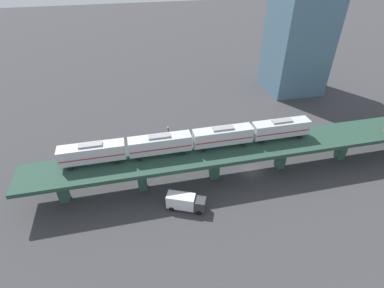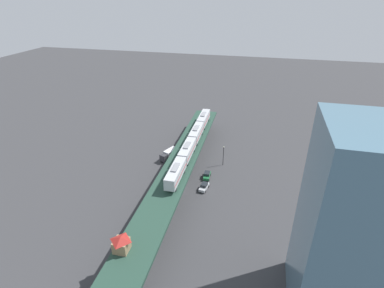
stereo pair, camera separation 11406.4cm
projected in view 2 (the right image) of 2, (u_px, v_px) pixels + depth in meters
name	position (u px, v px, depth m)	size (l,w,h in m)	color
ground_plane	(177.00, 189.00, 87.46)	(400.00, 400.00, 0.00)	#38383A
elevated_viaduct	(177.00, 171.00, 84.89)	(9.76, 92.11, 6.84)	#244135
subway_train	(192.00, 141.00, 94.07)	(3.57, 49.84, 4.45)	silver
signal_hut	(121.00, 243.00, 57.21)	(3.27, 3.27, 3.40)	#8C7251
street_car_green	(207.00, 175.00, 92.11)	(2.10, 4.47, 1.89)	#1E6638
street_car_silver	(204.00, 186.00, 86.82)	(2.44, 4.62, 1.89)	#B7BABF
delivery_truck	(169.00, 154.00, 102.14)	(4.89, 7.51, 3.20)	#333338
street_lamp	(223.00, 154.00, 97.41)	(0.44, 0.44, 6.94)	black
office_tower	(356.00, 232.00, 46.98)	(16.00, 16.00, 36.00)	slate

